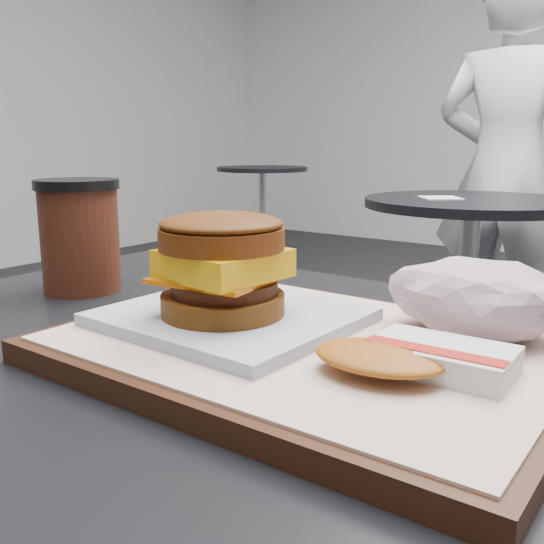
{
  "coord_description": "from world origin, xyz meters",
  "views": [
    {
      "loc": [
        0.31,
        -0.35,
        0.94
      ],
      "look_at": [
        0.03,
        0.03,
        0.83
      ],
      "focal_mm": 40.0,
      "sensor_mm": 36.0,
      "label": 1
    }
  ],
  "objects_px": {
    "neighbor_table": "(468,258)",
    "hash_brown": "(413,357)",
    "patron": "(505,172)",
    "breakfast_sandwich": "(225,278)",
    "crumpled_wrapper": "(475,297)",
    "serving_tray": "(309,350)",
    "coffee_cup": "(80,232)"
  },
  "relations": [
    {
      "from": "hash_brown",
      "to": "coffee_cup",
      "type": "height_order",
      "value": "coffee_cup"
    },
    {
      "from": "breakfast_sandwich",
      "to": "patron",
      "type": "distance_m",
      "value": 2.29
    },
    {
      "from": "serving_tray",
      "to": "neighbor_table",
      "type": "bearing_deg",
      "value": 104.33
    },
    {
      "from": "breakfast_sandwich",
      "to": "hash_brown",
      "type": "xyz_separation_m",
      "value": [
        0.17,
        -0.01,
        -0.03
      ]
    },
    {
      "from": "hash_brown",
      "to": "neighbor_table",
      "type": "bearing_deg",
      "value": 107.14
    },
    {
      "from": "breakfast_sandwich",
      "to": "hash_brown",
      "type": "bearing_deg",
      "value": -2.6
    },
    {
      "from": "serving_tray",
      "to": "coffee_cup",
      "type": "height_order",
      "value": "coffee_cup"
    },
    {
      "from": "hash_brown",
      "to": "neighbor_table",
      "type": "relative_size",
      "value": 0.16
    },
    {
      "from": "serving_tray",
      "to": "hash_brown",
      "type": "distance_m",
      "value": 0.1
    },
    {
      "from": "patron",
      "to": "breakfast_sandwich",
      "type": "bearing_deg",
      "value": 99.78
    },
    {
      "from": "serving_tray",
      "to": "neighbor_table",
      "type": "height_order",
      "value": "serving_tray"
    },
    {
      "from": "breakfast_sandwich",
      "to": "coffee_cup",
      "type": "relative_size",
      "value": 1.55
    },
    {
      "from": "serving_tray",
      "to": "patron",
      "type": "relative_size",
      "value": 0.23
    },
    {
      "from": "hash_brown",
      "to": "crumpled_wrapper",
      "type": "xyz_separation_m",
      "value": [
        0.0,
        0.11,
        0.02
      ]
    },
    {
      "from": "hash_brown",
      "to": "patron",
      "type": "xyz_separation_m",
      "value": [
        -0.58,
        2.26,
        0.01
      ]
    },
    {
      "from": "serving_tray",
      "to": "neighbor_table",
      "type": "xyz_separation_m",
      "value": [
        -0.42,
        1.63,
        -0.23
      ]
    },
    {
      "from": "serving_tray",
      "to": "crumpled_wrapper",
      "type": "distance_m",
      "value": 0.13
    },
    {
      "from": "breakfast_sandwich",
      "to": "crumpled_wrapper",
      "type": "relative_size",
      "value": 1.47
    },
    {
      "from": "hash_brown",
      "to": "patron",
      "type": "relative_size",
      "value": 0.07
    },
    {
      "from": "serving_tray",
      "to": "patron",
      "type": "bearing_deg",
      "value": 102.23
    },
    {
      "from": "breakfast_sandwich",
      "to": "patron",
      "type": "bearing_deg",
      "value": 100.37
    },
    {
      "from": "serving_tray",
      "to": "crumpled_wrapper",
      "type": "height_order",
      "value": "crumpled_wrapper"
    },
    {
      "from": "neighbor_table",
      "to": "serving_tray",
      "type": "bearing_deg",
      "value": -75.67
    },
    {
      "from": "crumpled_wrapper",
      "to": "neighbor_table",
      "type": "bearing_deg",
      "value": 108.36
    },
    {
      "from": "hash_brown",
      "to": "coffee_cup",
      "type": "relative_size",
      "value": 0.97
    },
    {
      "from": "neighbor_table",
      "to": "hash_brown",
      "type": "bearing_deg",
      "value": -72.86
    },
    {
      "from": "hash_brown",
      "to": "patron",
      "type": "bearing_deg",
      "value": 104.36
    },
    {
      "from": "breakfast_sandwich",
      "to": "neighbor_table",
      "type": "bearing_deg",
      "value": 101.8
    },
    {
      "from": "hash_brown",
      "to": "coffee_cup",
      "type": "distance_m",
      "value": 0.43
    },
    {
      "from": "hash_brown",
      "to": "breakfast_sandwich",
      "type": "bearing_deg",
      "value": 177.4
    },
    {
      "from": "crumpled_wrapper",
      "to": "coffee_cup",
      "type": "bearing_deg",
      "value": -174.19
    },
    {
      "from": "patron",
      "to": "hash_brown",
      "type": "bearing_deg",
      "value": 103.76
    }
  ]
}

